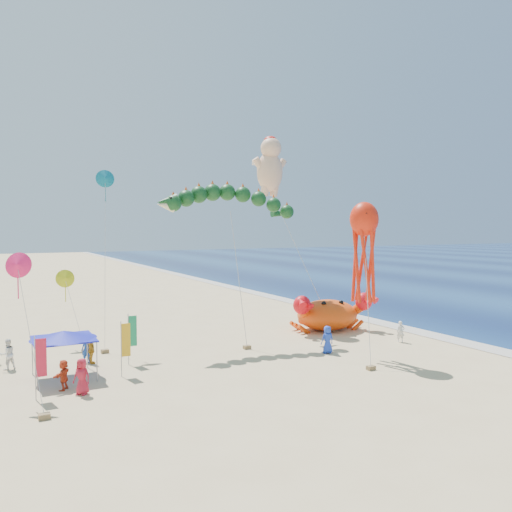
{
  "coord_description": "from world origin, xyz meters",
  "views": [
    {
      "loc": [
        -18.91,
        -29.41,
        8.44
      ],
      "look_at": [
        -2.0,
        2.0,
        6.5
      ],
      "focal_mm": 35.0,
      "sensor_mm": 36.0,
      "label": 1
    }
  ],
  "objects": [
    {
      "name": "ground",
      "position": [
        0.0,
        0.0,
        0.0
      ],
      "size": [
        320.0,
        320.0,
        0.0
      ],
      "primitive_type": "plane",
      "color": "#D1B784",
      "rests_on": "ground"
    },
    {
      "name": "foam_strip",
      "position": [
        12.0,
        0.0,
        0.01
      ],
      "size": [
        320.0,
        320.0,
        0.0
      ],
      "primitive_type": "plane",
      "color": "silver",
      "rests_on": "ground"
    },
    {
      "name": "crab_inflatable",
      "position": [
        5.92,
        4.02,
        1.39
      ],
      "size": [
        7.18,
        5.11,
        3.14
      ],
      "color": "#E7470C",
      "rests_on": "ground"
    },
    {
      "name": "dragon_kite",
      "position": [
        -3.18,
        4.08,
        10.22
      ],
      "size": [
        10.76,
        3.86,
        11.41
      ],
      "color": "#0F3917",
      "rests_on": "ground"
    },
    {
      "name": "cherub_kite",
      "position": [
        3.37,
        9.3,
        14.15
      ],
      "size": [
        4.11,
        7.11,
        16.65
      ],
      "color": "#F6BD96",
      "rests_on": "ground"
    },
    {
      "name": "octopus_kite",
      "position": [
        2.67,
        -4.17,
        7.44
      ],
      "size": [
        2.8,
        3.65,
        10.19
      ],
      "color": "red",
      "rests_on": "ground"
    },
    {
      "name": "canopy_blue",
      "position": [
        -15.3,
        0.23,
        2.44
      ],
      "size": [
        3.62,
        3.62,
        2.71
      ],
      "color": "gray",
      "rests_on": "ground"
    },
    {
      "name": "feather_flags",
      "position": [
        -15.2,
        -0.71,
        2.01
      ],
      "size": [
        10.07,
        4.34,
        3.2
      ],
      "color": "gray",
      "rests_on": "ground"
    },
    {
      "name": "beachgoers",
      "position": [
        -12.71,
        1.02,
        0.89
      ],
      "size": [
        27.83,
        10.1,
        1.87
      ],
      "color": "white",
      "rests_on": "ground"
    },
    {
      "name": "small_kites",
      "position": [
        -14.31,
        4.28,
        7.07
      ],
      "size": [
        7.63,
        13.92,
        12.73
      ],
      "color": "#0B6781",
      "rests_on": "ground"
    }
  ]
}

